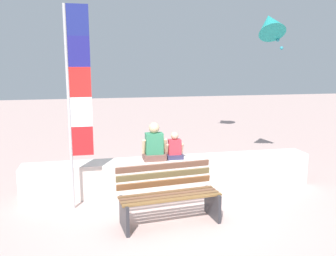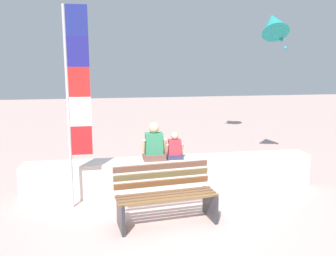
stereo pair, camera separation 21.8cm
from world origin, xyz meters
name	(u,v)px [view 1 (the left image)]	position (x,y,z in m)	size (l,w,h in m)	color
ground_plane	(186,212)	(0.00, 0.00, 0.00)	(40.00, 40.00, 0.00)	#BC9E97
seawall_ledge	(172,174)	(0.00, 1.11, 0.32)	(5.58, 0.52, 0.64)	silver
park_bench	(168,196)	(-0.36, -0.26, 0.41)	(1.61, 0.77, 0.88)	brown
person_adult	(154,145)	(-0.35, 1.09, 0.92)	(0.47, 0.35, 0.72)	brown
person_child	(175,148)	(0.05, 1.09, 0.85)	(0.34, 0.25, 0.52)	#333051
flag_banner	(76,93)	(-1.72, 0.57, 1.98)	(0.40, 0.05, 3.38)	#B7B7BC
kite_teal	(270,24)	(2.60, 2.40, 3.34)	(0.72, 0.89, 0.98)	teal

